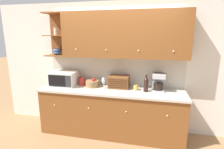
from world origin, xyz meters
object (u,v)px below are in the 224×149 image
storage_canister (82,81)px  wine_bottle (146,84)px  fruit_basket (92,83)px  mug (136,88)px  wine_glass (103,81)px  microwave (64,79)px  bread_box (119,82)px  coffee_maker (158,82)px

storage_canister → wine_bottle: 1.33m
fruit_basket → storage_canister: bearing=168.3°
fruit_basket → mug: fruit_basket is taller
wine_glass → mug: (0.63, 0.04, -0.11)m
fruit_basket → wine_bottle: (1.07, -0.09, 0.08)m
microwave → fruit_basket: size_ratio=1.95×
microwave → storage_canister: size_ratio=3.22×
microwave → mug: size_ratio=5.61×
microwave → mug: 1.49m
storage_canister → fruit_basket: size_ratio=0.60×
wine_glass → wine_bottle: wine_bottle is taller
fruit_basket → wine_glass: bearing=-17.1°
bread_box → wine_bottle: bearing=-14.4°
wine_glass → coffee_maker: size_ratio=0.69×
wine_bottle → coffee_maker: coffee_maker is taller
microwave → bread_box: microwave is taller
bread_box → microwave: bearing=-176.0°
microwave → coffee_maker: coffee_maker is taller
microwave → wine_bottle: wine_bottle is taller
fruit_basket → mug: (0.88, -0.04, -0.02)m
bread_box → coffee_maker: 0.76m
fruit_basket → bread_box: size_ratio=0.67×
wine_bottle → mug: bearing=165.8°
microwave → wine_glass: size_ratio=2.30×
fruit_basket → wine_glass: wine_glass is taller
storage_canister → wine_bottle: bearing=-6.0°
storage_canister → wine_bottle: (1.32, -0.14, 0.06)m
fruit_basket → bread_box: bread_box is taller
fruit_basket → mug: bearing=-2.6°
bread_box → fruit_basket: bearing=-174.7°
microwave → wine_glass: bearing=-3.3°
storage_canister → fruit_basket: bearing=-11.7°
wine_glass → coffee_maker: coffee_maker is taller
bread_box → wine_glass: bearing=-155.5°
mug → wine_bottle: wine_bottle is taller
mug → coffee_maker: (0.41, 0.07, 0.12)m
fruit_basket → wine_bottle: bearing=-4.7°
bread_box → coffee_maker: coffee_maker is taller
bread_box → mug: bread_box is taller
fruit_basket → coffee_maker: bearing=1.2°
wine_glass → bread_box: size_ratio=0.57×
microwave → bread_box: (1.14, 0.08, -0.02)m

